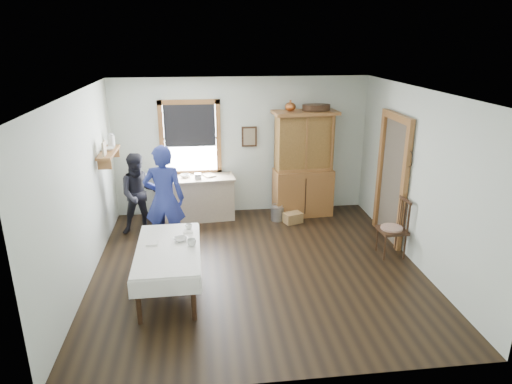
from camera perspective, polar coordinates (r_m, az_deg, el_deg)
room at (r=6.69m, az=0.13°, el=0.84°), size 5.01×5.01×2.70m
window at (r=8.96m, az=-8.24°, el=7.14°), size 1.18×0.07×1.48m
doorway at (r=8.18m, az=16.71°, el=2.04°), size 0.09×1.14×2.22m
wall_shelf at (r=8.22m, az=-17.94°, el=4.97°), size 0.24×1.00×0.44m
framed_picture at (r=9.02m, az=-0.84°, el=6.93°), size 0.30×0.04×0.40m
rug_beater at (r=7.55m, az=18.69°, el=4.87°), size 0.01×0.27×0.27m
work_counter at (r=8.96m, az=-7.48°, el=-0.81°), size 1.52×0.68×0.85m
china_hutch at (r=9.00m, az=5.96°, el=3.47°), size 1.26×0.66×2.09m
dining_table at (r=6.57m, az=-10.78°, el=-9.49°), size 0.92×1.71×0.68m
spindle_chair at (r=7.73m, az=16.67°, el=-4.25°), size 0.48×0.48×0.98m
pail at (r=8.93m, az=2.67°, el=-2.72°), size 0.32×0.32×0.27m
wicker_basket at (r=8.85m, az=4.62°, el=-3.21°), size 0.40×0.34×0.20m
woman_blue at (r=7.60m, az=-11.36°, el=-1.36°), size 0.64×0.44×1.68m
figure_dark at (r=8.46m, az=-14.33°, el=-0.57°), size 0.76×0.65×1.38m
table_cup_a at (r=6.40m, az=-8.05°, el=-6.26°), size 0.16×0.16×0.10m
table_cup_b at (r=6.87m, az=-8.41°, el=-4.40°), size 0.12×0.12×0.10m
table_bowl at (r=6.57m, az=-9.42°, el=-5.83°), size 0.26×0.26×0.05m
counter_book at (r=8.87m, az=-6.52°, el=2.00°), size 0.25×0.28×0.02m
counter_bowl at (r=8.87m, az=-8.83°, el=2.02°), size 0.21×0.21×0.06m
shelf_bowl at (r=8.23m, az=-17.94°, el=5.16°), size 0.22×0.22×0.05m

